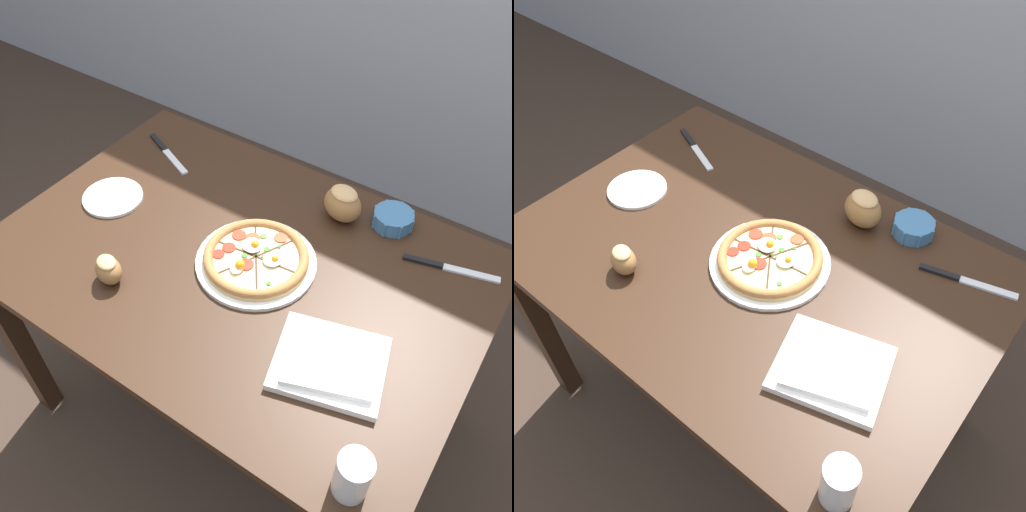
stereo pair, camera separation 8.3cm
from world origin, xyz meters
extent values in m
plane|color=#3D2D23|center=(0.00, 0.00, 0.00)|extent=(12.00, 12.00, 0.00)
cube|color=#331E11|center=(0.00, 0.00, 0.76)|extent=(1.27, 0.88, 0.03)
cube|color=#331E11|center=(-0.58, -0.39, 0.37)|extent=(0.06, 0.06, 0.74)
cube|color=#331E11|center=(-0.58, 0.39, 0.37)|extent=(0.06, 0.06, 0.74)
cube|color=#331E11|center=(0.58, 0.39, 0.37)|extent=(0.06, 0.06, 0.74)
cylinder|color=white|center=(0.05, 0.01, 0.78)|extent=(0.32, 0.32, 0.01)
cylinder|color=tan|center=(0.05, 0.01, 0.79)|extent=(0.27, 0.27, 0.01)
cylinder|color=beige|center=(0.05, 0.01, 0.80)|extent=(0.23, 0.23, 0.00)
torus|color=#A36B38|center=(0.05, 0.01, 0.80)|extent=(0.27, 0.27, 0.03)
cube|color=#472D19|center=(-0.01, 0.01, 0.80)|extent=(0.12, 0.02, 0.00)
cube|color=#472D19|center=(0.03, -0.04, 0.80)|extent=(0.05, 0.11, 0.00)
cube|color=#472D19|center=(0.08, -0.03, 0.80)|extent=(0.07, 0.10, 0.00)
cube|color=#472D19|center=(0.11, 0.02, 0.80)|extent=(0.12, 0.02, 0.00)
cube|color=#472D19|center=(0.07, 0.07, 0.80)|extent=(0.05, 0.11, 0.00)
cube|color=#472D19|center=(0.02, 0.06, 0.80)|extent=(0.07, 0.10, 0.00)
cylinder|color=red|center=(0.07, 0.11, 0.80)|extent=(0.04, 0.04, 0.00)
cylinder|color=red|center=(-0.03, 0.05, 0.80)|extent=(0.04, 0.04, 0.00)
cylinder|color=red|center=(0.05, -0.02, 0.80)|extent=(0.04, 0.04, 0.00)
cylinder|color=red|center=(-0.03, 0.00, 0.80)|extent=(0.04, 0.04, 0.00)
cylinder|color=red|center=(0.01, 0.06, 0.80)|extent=(0.04, 0.04, 0.00)
cylinder|color=red|center=(-0.03, -0.03, 0.80)|extent=(0.03, 0.03, 0.00)
ellipsoid|color=white|center=(0.03, -0.05, 0.81)|extent=(0.05, 0.06, 0.01)
sphere|color=orange|center=(0.04, -0.04, 0.81)|extent=(0.02, 0.02, 0.02)
ellipsoid|color=white|center=(0.09, 0.02, 0.81)|extent=(0.06, 0.07, 0.01)
sphere|color=orange|center=(0.10, 0.03, 0.81)|extent=(0.02, 0.02, 0.02)
ellipsoid|color=white|center=(0.02, 0.04, 0.81)|extent=(0.08, 0.08, 0.01)
sphere|color=orange|center=(0.03, 0.04, 0.81)|extent=(0.02, 0.02, 0.02)
cylinder|color=#477A2D|center=(0.06, 0.02, 0.80)|extent=(0.01, 0.01, 0.00)
cylinder|color=#477A2D|center=(0.03, 0.09, 0.80)|extent=(0.02, 0.02, 0.00)
cylinder|color=#2D5B1E|center=(0.08, 0.08, 0.80)|extent=(0.01, 0.01, 0.00)
cylinder|color=#386B23|center=(0.13, -0.04, 0.80)|extent=(0.01, 0.01, 0.00)
cylinder|color=#386B23|center=(0.02, 0.00, 0.80)|extent=(0.02, 0.02, 0.00)
cylinder|color=#386B23|center=(0.06, 0.05, 0.80)|extent=(0.02, 0.02, 0.00)
cylinder|color=#477A2D|center=(0.05, 0.02, 0.80)|extent=(0.01, 0.01, 0.00)
cylinder|color=teal|center=(0.28, 0.35, 0.79)|extent=(0.11, 0.11, 0.04)
cylinder|color=beige|center=(0.28, 0.35, 0.80)|extent=(0.09, 0.09, 0.02)
cylinder|color=teal|center=(0.34, 0.35, 0.79)|extent=(0.01, 0.01, 0.04)
cylinder|color=teal|center=(0.32, 0.39, 0.79)|extent=(0.01, 0.01, 0.04)
cylinder|color=teal|center=(0.28, 0.40, 0.79)|extent=(0.01, 0.01, 0.04)
cylinder|color=teal|center=(0.24, 0.39, 0.79)|extent=(0.01, 0.01, 0.04)
cylinder|color=teal|center=(0.23, 0.35, 0.79)|extent=(0.01, 0.01, 0.04)
cylinder|color=teal|center=(0.24, 0.31, 0.79)|extent=(0.01, 0.01, 0.04)
cylinder|color=teal|center=(0.28, 0.29, 0.79)|extent=(0.01, 0.01, 0.04)
cylinder|color=teal|center=(0.32, 0.31, 0.79)|extent=(0.01, 0.01, 0.04)
cube|color=white|center=(0.36, -0.15, 0.78)|extent=(0.29, 0.26, 0.02)
cube|color=white|center=(0.36, -0.15, 0.80)|extent=(0.24, 0.23, 0.02)
ellipsoid|color=olive|center=(0.15, 0.30, 0.82)|extent=(0.13, 0.11, 0.10)
ellipsoid|color=tan|center=(0.15, 0.30, 0.86)|extent=(0.09, 0.08, 0.03)
ellipsoid|color=olive|center=(-0.22, -0.24, 0.81)|extent=(0.10, 0.09, 0.07)
ellipsoid|color=tan|center=(-0.22, -0.24, 0.84)|extent=(0.07, 0.06, 0.02)
cube|color=silver|center=(0.53, 0.29, 0.77)|extent=(0.14, 0.05, 0.01)
cube|color=black|center=(0.41, 0.26, 0.78)|extent=(0.10, 0.04, 0.01)
cube|color=silver|center=(-0.40, 0.23, 0.77)|extent=(0.14, 0.07, 0.01)
cube|color=black|center=(-0.51, 0.27, 0.78)|extent=(0.10, 0.06, 0.01)
cylinder|color=white|center=(0.51, -0.36, 0.83)|extent=(0.07, 0.07, 0.11)
cylinder|color=silver|center=(0.51, -0.36, 0.81)|extent=(0.06, 0.06, 0.06)
cylinder|color=white|center=(-0.44, -0.01, 0.78)|extent=(0.17, 0.17, 0.01)
camera|label=1|loc=(0.58, -0.77, 1.82)|focal=38.00mm
camera|label=2|loc=(0.65, -0.72, 1.82)|focal=38.00mm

